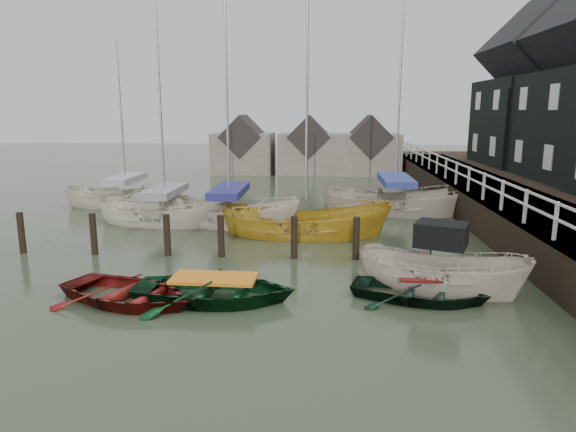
# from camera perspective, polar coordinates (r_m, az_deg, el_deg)

# --- Properties ---
(ground) EXTENTS (120.00, 120.00, 0.00)m
(ground) POSITION_cam_1_polar(r_m,az_deg,el_deg) (14.10, -4.96, -8.03)
(ground) COLOR #2F3823
(ground) RESTS_ON ground
(pier) EXTENTS (3.04, 32.00, 2.70)m
(pier) POSITION_cam_1_polar(r_m,az_deg,el_deg) (24.58, 21.34, 1.44)
(pier) COLOR black
(pier) RESTS_ON ground
(mooring_pilings) EXTENTS (13.72, 0.22, 1.80)m
(mooring_pilings) POSITION_cam_1_polar(r_m,az_deg,el_deg) (16.97, -7.15, -2.90)
(mooring_pilings) COLOR black
(mooring_pilings) RESTS_ON ground
(far_sheds) EXTENTS (14.00, 4.08, 4.39)m
(far_sheds) POSITION_cam_1_polar(r_m,az_deg,el_deg) (39.23, 2.11, 7.48)
(far_sheds) COLOR #665B51
(far_sheds) RESTS_ON ground
(rowboat_red) EXTENTS (4.52, 3.94, 0.78)m
(rowboat_red) POSITION_cam_1_polar(r_m,az_deg,el_deg) (13.72, -17.34, -9.12)
(rowboat_red) COLOR #5F110D
(rowboat_red) RESTS_ON ground
(rowboat_green) EXTENTS (4.20, 3.06, 0.85)m
(rowboat_green) POSITION_cam_1_polar(r_m,az_deg,el_deg) (13.34, -8.13, -9.29)
(rowboat_green) COLOR black
(rowboat_green) RESTS_ON ground
(rowboat_dkgreen) EXTENTS (3.97, 3.30, 0.71)m
(rowboat_dkgreen) POSITION_cam_1_polar(r_m,az_deg,el_deg) (13.70, 14.36, -8.98)
(rowboat_dkgreen) COLOR black
(rowboat_dkgreen) RESTS_ON ground
(motorboat) EXTENTS (4.82, 3.28, 2.69)m
(motorboat) POSITION_cam_1_polar(r_m,az_deg,el_deg) (14.47, 16.50, -7.60)
(motorboat) COLOR beige
(motorboat) RESTS_ON ground
(sailboat_a) EXTENTS (6.29, 3.00, 10.81)m
(sailboat_a) POSITION_cam_1_polar(r_m,az_deg,el_deg) (22.46, -13.40, -0.66)
(sailboat_a) COLOR beige
(sailboat_a) RESTS_ON ground
(sailboat_b) EXTENTS (6.65, 3.98, 11.94)m
(sailboat_b) POSITION_cam_1_polar(r_m,az_deg,el_deg) (21.75, -6.48, -0.80)
(sailboat_b) COLOR silver
(sailboat_b) RESTS_ON ground
(sailboat_c) EXTENTS (6.61, 2.70, 10.72)m
(sailboat_c) POSITION_cam_1_polar(r_m,az_deg,el_deg) (19.89, 2.00, -2.09)
(sailboat_c) COLOR #B48C21
(sailboat_c) RESTS_ON ground
(sailboat_d) EXTENTS (7.18, 3.76, 13.06)m
(sailboat_d) POSITION_cam_1_polar(r_m,az_deg,el_deg) (24.55, 11.75, 0.46)
(sailboat_d) COLOR #BDB2A1
(sailboat_d) RESTS_ON ground
(sailboat_e) EXTENTS (6.16, 3.08, 9.11)m
(sailboat_e) POSITION_cam_1_polar(r_m,az_deg,el_deg) (27.16, -17.47, 1.22)
(sailboat_e) COLOR beige
(sailboat_e) RESTS_ON ground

